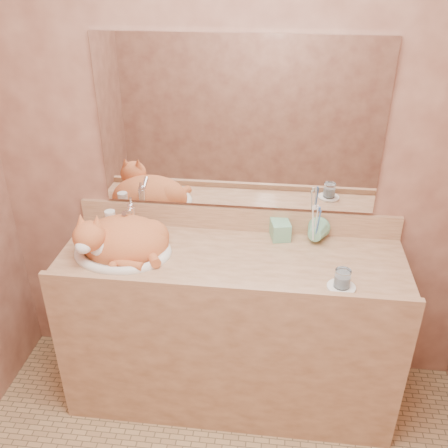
# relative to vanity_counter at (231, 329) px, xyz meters

# --- Properties ---
(wall_back) EXTENTS (2.40, 0.02, 2.50)m
(wall_back) POSITION_rel_vanity_counter_xyz_m (0.00, 0.28, 0.82)
(wall_back) COLOR brown
(wall_back) RESTS_ON ground
(vanity_counter) EXTENTS (1.60, 0.55, 0.85)m
(vanity_counter) POSITION_rel_vanity_counter_xyz_m (0.00, 0.00, 0.00)
(vanity_counter) COLOR #8C5E3F
(vanity_counter) RESTS_ON floor
(mirror) EXTENTS (1.30, 0.02, 0.80)m
(mirror) POSITION_rel_vanity_counter_xyz_m (0.00, 0.26, 0.97)
(mirror) COLOR white
(mirror) RESTS_ON wall_back
(sink_basin) EXTENTS (0.50, 0.44, 0.14)m
(sink_basin) POSITION_rel_vanity_counter_xyz_m (-0.51, -0.02, 0.49)
(sink_basin) COLOR white
(sink_basin) RESTS_ON vanity_counter
(faucet) EXTENTS (0.06, 0.13, 0.18)m
(faucet) POSITION_rel_vanity_counter_xyz_m (-0.51, 0.15, 0.52)
(faucet) COLOR white
(faucet) RESTS_ON vanity_counter
(cat) EXTENTS (0.43, 0.35, 0.23)m
(cat) POSITION_rel_vanity_counter_xyz_m (-0.52, -0.01, 0.50)
(cat) COLOR #B8542A
(cat) RESTS_ON sink_basin
(soap_dispenser) EXTENTS (0.11, 0.11, 0.20)m
(soap_dispenser) POSITION_rel_vanity_counter_xyz_m (0.23, 0.15, 0.52)
(soap_dispenser) COLOR #74BA92
(soap_dispenser) RESTS_ON vanity_counter
(toothbrush_cup) EXTENTS (0.14, 0.14, 0.10)m
(toothbrush_cup) POSITION_rel_vanity_counter_xyz_m (0.38, 0.15, 0.48)
(toothbrush_cup) COLOR #74BA92
(toothbrush_cup) RESTS_ON vanity_counter
(toothbrushes) EXTENTS (0.04, 0.04, 0.22)m
(toothbrushes) POSITION_rel_vanity_counter_xyz_m (0.38, 0.15, 0.55)
(toothbrushes) COLOR white
(toothbrushes) RESTS_ON toothbrush_cup
(saucer) EXTENTS (0.12, 0.12, 0.01)m
(saucer) POSITION_rel_vanity_counter_xyz_m (0.48, -0.18, 0.43)
(saucer) COLOR white
(saucer) RESTS_ON vanity_counter
(water_glass) EXTENTS (0.07, 0.07, 0.08)m
(water_glass) POSITION_rel_vanity_counter_xyz_m (0.48, -0.18, 0.47)
(water_glass) COLOR white
(water_glass) RESTS_ON saucer
(lotion_bottle) EXTENTS (0.05, 0.05, 0.12)m
(lotion_bottle) POSITION_rel_vanity_counter_xyz_m (-0.61, 0.15, 0.49)
(lotion_bottle) COLOR white
(lotion_bottle) RESTS_ON vanity_counter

